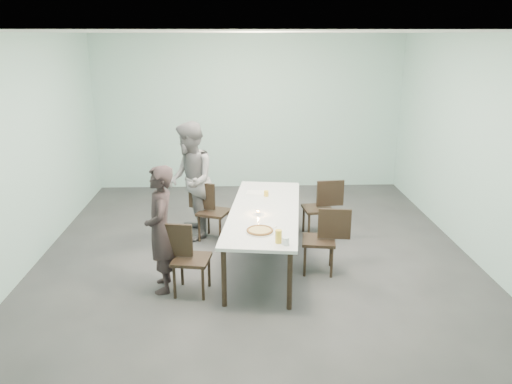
{
  "coord_description": "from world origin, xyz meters",
  "views": [
    {
      "loc": [
        -0.24,
        -6.3,
        2.97
      ],
      "look_at": [
        0.0,
        -0.08,
        1.0
      ],
      "focal_mm": 35.0,
      "sensor_mm": 36.0,
      "label": 1
    }
  ],
  "objects_px": {
    "diner_far": "(190,181)",
    "tealight": "(258,213)",
    "amber_tumbler": "(266,193)",
    "diner_near": "(161,229)",
    "beer_glass": "(278,237)",
    "chair_near_left": "(185,254)",
    "chair_near_right": "(325,236)",
    "side_plate": "(270,226)",
    "table": "(265,214)",
    "water_tumbler": "(286,241)",
    "chair_far_left": "(209,207)",
    "pizza": "(260,231)",
    "chair_far_right": "(323,204)"
  },
  "relations": [
    {
      "from": "diner_far",
      "to": "tealight",
      "type": "relative_size",
      "value": 31.62
    },
    {
      "from": "tealight",
      "to": "amber_tumbler",
      "type": "xyz_separation_m",
      "value": [
        0.15,
        0.77,
        0.02
      ]
    },
    {
      "from": "diner_near",
      "to": "beer_glass",
      "type": "relative_size",
      "value": 10.31
    },
    {
      "from": "chair_near_left",
      "to": "chair_near_right",
      "type": "bearing_deg",
      "value": 24.47
    },
    {
      "from": "chair_near_left",
      "to": "chair_near_right",
      "type": "relative_size",
      "value": 1.0
    },
    {
      "from": "side_plate",
      "to": "amber_tumbler",
      "type": "xyz_separation_m",
      "value": [
        0.03,
        1.18,
        0.04
      ]
    },
    {
      "from": "chair_near_left",
      "to": "amber_tumbler",
      "type": "distance_m",
      "value": 1.77
    },
    {
      "from": "table",
      "to": "diner_far",
      "type": "distance_m",
      "value": 1.43
    },
    {
      "from": "water_tumbler",
      "to": "amber_tumbler",
      "type": "height_order",
      "value": "water_tumbler"
    },
    {
      "from": "chair_near_right",
      "to": "diner_near",
      "type": "bearing_deg",
      "value": 19.31
    },
    {
      "from": "diner_near",
      "to": "chair_far_left",
      "type": "bearing_deg",
      "value": 155.28
    },
    {
      "from": "tealight",
      "to": "amber_tumbler",
      "type": "height_order",
      "value": "amber_tumbler"
    },
    {
      "from": "chair_far_left",
      "to": "amber_tumbler",
      "type": "xyz_separation_m",
      "value": [
        0.85,
        -0.26,
        0.29
      ]
    },
    {
      "from": "table",
      "to": "water_tumbler",
      "type": "height_order",
      "value": "water_tumbler"
    },
    {
      "from": "side_plate",
      "to": "water_tumbler",
      "type": "relative_size",
      "value": 2.0
    },
    {
      "from": "beer_glass",
      "to": "pizza",
      "type": "bearing_deg",
      "value": 120.91
    },
    {
      "from": "diner_far",
      "to": "water_tumbler",
      "type": "height_order",
      "value": "diner_far"
    },
    {
      "from": "table",
      "to": "chair_near_left",
      "type": "relative_size",
      "value": 3.1
    },
    {
      "from": "chair_near_right",
      "to": "pizza",
      "type": "xyz_separation_m",
      "value": [
        -0.86,
        -0.45,
        0.27
      ]
    },
    {
      "from": "chair_near_right",
      "to": "pizza",
      "type": "bearing_deg",
      "value": 36.36
    },
    {
      "from": "table",
      "to": "side_plate",
      "type": "height_order",
      "value": "side_plate"
    },
    {
      "from": "chair_near_left",
      "to": "water_tumbler",
      "type": "relative_size",
      "value": 9.67
    },
    {
      "from": "chair_near_right",
      "to": "chair_far_right",
      "type": "height_order",
      "value": "same"
    },
    {
      "from": "side_plate",
      "to": "beer_glass",
      "type": "bearing_deg",
      "value": -82.49
    },
    {
      "from": "chair_far_right",
      "to": "tealight",
      "type": "distance_m",
      "value": 1.54
    },
    {
      "from": "diner_far",
      "to": "water_tumbler",
      "type": "bearing_deg",
      "value": 20.28
    },
    {
      "from": "chair_near_left",
      "to": "chair_far_right",
      "type": "xyz_separation_m",
      "value": [
        1.93,
        1.73,
        0.0
      ]
    },
    {
      "from": "diner_far",
      "to": "water_tumbler",
      "type": "distance_m",
      "value": 2.44
    },
    {
      "from": "chair_far_left",
      "to": "chair_far_right",
      "type": "bearing_deg",
      "value": 23.85
    },
    {
      "from": "table",
      "to": "tealight",
      "type": "height_order",
      "value": "tealight"
    },
    {
      "from": "pizza",
      "to": "beer_glass",
      "type": "height_order",
      "value": "beer_glass"
    },
    {
      "from": "chair_far_left",
      "to": "chair_far_right",
      "type": "relative_size",
      "value": 1.0
    },
    {
      "from": "chair_far_right",
      "to": "water_tumbler",
      "type": "relative_size",
      "value": 9.67
    },
    {
      "from": "chair_far_left",
      "to": "side_plate",
      "type": "bearing_deg",
      "value": -39.06
    },
    {
      "from": "chair_far_left",
      "to": "diner_near",
      "type": "bearing_deg",
      "value": -85.68
    },
    {
      "from": "diner_near",
      "to": "water_tumbler",
      "type": "distance_m",
      "value": 1.51
    },
    {
      "from": "diner_far",
      "to": "water_tumbler",
      "type": "xyz_separation_m",
      "value": [
        1.23,
        -2.1,
        -0.09
      ]
    },
    {
      "from": "chair_near_right",
      "to": "amber_tumbler",
      "type": "height_order",
      "value": "chair_near_right"
    },
    {
      "from": "table",
      "to": "amber_tumbler",
      "type": "distance_m",
      "value": 0.59
    },
    {
      "from": "chair_near_left",
      "to": "chair_far_right",
      "type": "distance_m",
      "value": 2.59
    },
    {
      "from": "chair_near_left",
      "to": "diner_near",
      "type": "relative_size",
      "value": 0.56
    },
    {
      "from": "chair_near_left",
      "to": "diner_far",
      "type": "relative_size",
      "value": 0.49
    },
    {
      "from": "amber_tumbler",
      "to": "table",
      "type": "bearing_deg",
      "value": -95.45
    },
    {
      "from": "chair_far_left",
      "to": "pizza",
      "type": "xyz_separation_m",
      "value": [
        0.69,
        -1.63,
        0.27
      ]
    },
    {
      "from": "diner_near",
      "to": "amber_tumbler",
      "type": "relative_size",
      "value": 19.33
    },
    {
      "from": "tealight",
      "to": "side_plate",
      "type": "bearing_deg",
      "value": -73.87
    },
    {
      "from": "tealight",
      "to": "amber_tumbler",
      "type": "distance_m",
      "value": 0.78
    },
    {
      "from": "table",
      "to": "chair_far_left",
      "type": "height_order",
      "value": "chair_far_left"
    },
    {
      "from": "chair_far_left",
      "to": "diner_near",
      "type": "xyz_separation_m",
      "value": [
        -0.48,
        -1.56,
        0.27
      ]
    },
    {
      "from": "chair_far_right",
      "to": "pizza",
      "type": "distance_m",
      "value": 2.01
    }
  ]
}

